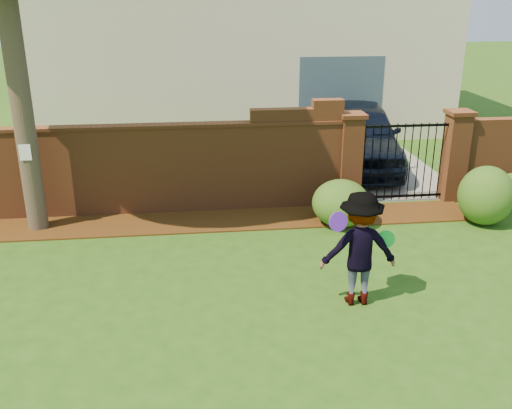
{
  "coord_description": "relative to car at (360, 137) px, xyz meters",
  "views": [
    {
      "loc": [
        -0.76,
        -6.8,
        4.16
      ],
      "look_at": [
        0.2,
        1.4,
        1.05
      ],
      "focal_mm": 40.45,
      "sensor_mm": 36.0,
      "label": 1
    }
  ],
  "objects": [
    {
      "name": "ground",
      "position": [
        -3.32,
        -6.39,
        -0.79
      ],
      "size": [
        80.0,
        80.0,
        0.01
      ],
      "primitive_type": "cube",
      "color": "#274C13",
      "rests_on": "ground"
    },
    {
      "name": "mulch_bed",
      "position": [
        -4.27,
        -3.06,
        -0.77
      ],
      "size": [
        11.1,
        1.08,
        0.03
      ],
      "primitive_type": "cube",
      "color": "#381F0A",
      "rests_on": "ground"
    },
    {
      "name": "brick_wall",
      "position": [
        -5.33,
        -2.39,
        0.14
      ],
      "size": [
        8.7,
        0.31,
        2.16
      ],
      "color": "brown",
      "rests_on": "ground"
    },
    {
      "name": "pillar_left",
      "position": [
        -0.92,
        -2.39,
        0.17
      ],
      "size": [
        0.5,
        0.5,
        1.88
      ],
      "color": "brown",
      "rests_on": "ground"
    },
    {
      "name": "pillar_right",
      "position": [
        1.28,
        -2.39,
        0.17
      ],
      "size": [
        0.5,
        0.5,
        1.88
      ],
      "color": "brown",
      "rests_on": "ground"
    },
    {
      "name": "iron_gate",
      "position": [
        0.18,
        -2.39,
        0.07
      ],
      "size": [
        1.78,
        0.03,
        1.6
      ],
      "color": "black",
      "rests_on": "ground"
    },
    {
      "name": "driveway",
      "position": [
        0.18,
        1.61,
        -0.78
      ],
      "size": [
        3.2,
        8.0,
        0.01
      ],
      "primitive_type": "cube",
      "color": "gray",
      "rests_on": "ground"
    },
    {
      "name": "house",
      "position": [
        -2.31,
        5.6,
        2.38
      ],
      "size": [
        12.4,
        6.4,
        6.3
      ],
      "color": "beige",
      "rests_on": "ground"
    },
    {
      "name": "car",
      "position": [
        0.0,
        0.0,
        0.0
      ],
      "size": [
        2.61,
        4.85,
        1.57
      ],
      "primitive_type": "imported",
      "rotation": [
        0.0,
        0.0,
        -0.17
      ],
      "color": "black",
      "rests_on": "ground"
    },
    {
      "name": "paper_notice",
      "position": [
        -6.92,
        -3.18,
        0.72
      ],
      "size": [
        0.2,
        0.01,
        0.28
      ],
      "primitive_type": "cube",
      "color": "white",
      "rests_on": "tree"
    },
    {
      "name": "shrub_left",
      "position": [
        -1.36,
        -3.49,
        -0.35
      ],
      "size": [
        1.07,
        1.07,
        0.87
      ],
      "primitive_type": "ellipsoid",
      "color": "#245318",
      "rests_on": "ground"
    },
    {
      "name": "shrub_middle",
      "position": [
        1.33,
        -3.72,
        -0.23
      ],
      "size": [
        1.01,
        1.01,
        1.11
      ],
      "primitive_type": "ellipsoid",
      "color": "#245318",
      "rests_on": "ground"
    },
    {
      "name": "man",
      "position": [
        -1.85,
        -6.29,
        0.03
      ],
      "size": [
        1.08,
        0.65,
        1.64
      ],
      "primitive_type": "imported",
      "rotation": [
        0.0,
        0.0,
        3.1
      ],
      "color": "gray",
      "rests_on": "ground"
    },
    {
      "name": "frisbee_purple",
      "position": [
        -2.21,
        -6.46,
        0.54
      ],
      "size": [
        0.28,
        0.15,
        0.26
      ],
      "primitive_type": "cylinder",
      "rotation": [
        1.36,
        0.0,
        0.27
      ],
      "color": "#621FC5",
      "rests_on": "man"
    },
    {
      "name": "frisbee_green",
      "position": [
        -1.5,
        -6.33,
        0.2
      ],
      "size": [
        0.25,
        0.07,
        0.24
      ],
      "primitive_type": "cylinder",
      "rotation": [
        1.43,
        0.0,
        -0.07
      ],
      "color": "green",
      "rests_on": "man"
    }
  ]
}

